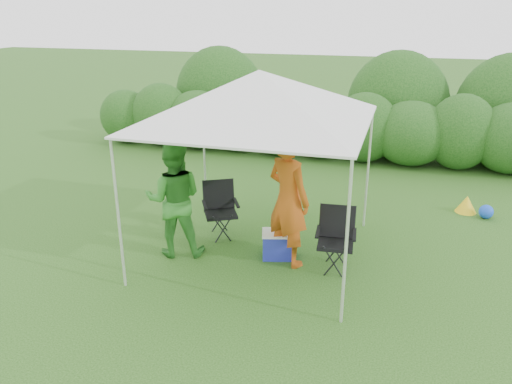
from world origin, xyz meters
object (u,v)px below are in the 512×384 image
(canopy, at_px, (259,96))
(cooler, at_px, (278,244))
(chair_left, at_px, (220,205))
(man, at_px, (288,200))
(chair_right, at_px, (336,234))
(woman, at_px, (174,199))

(canopy, height_order, cooler, canopy)
(cooler, bearing_deg, chair_left, 140.40)
(cooler, bearing_deg, man, -48.90)
(cooler, bearing_deg, chair_right, -18.35)
(canopy, distance_m, cooler, 2.28)
(chair_right, bearing_deg, man, -179.92)
(man, bearing_deg, cooler, -3.23)
(man, relative_size, cooler, 3.51)
(man, height_order, woman, man)
(man, xyz_separation_m, woman, (-1.73, -0.21, -0.11))
(woman, bearing_deg, canopy, 179.20)
(canopy, xyz_separation_m, chair_right, (1.22, -0.11, -1.94))
(canopy, relative_size, woman, 1.71)
(man, bearing_deg, chair_left, 4.80)
(chair_right, distance_m, chair_left, 2.11)
(canopy, height_order, man, canopy)
(chair_left, height_order, cooler, chair_left)
(chair_left, xyz_separation_m, cooler, (1.15, -0.52, -0.31))
(woman, bearing_deg, chair_right, 167.99)
(chair_left, relative_size, woman, 0.51)
(chair_left, relative_size, cooler, 1.61)
(chair_right, xyz_separation_m, chair_left, (-2.03, 0.57, 0.00))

